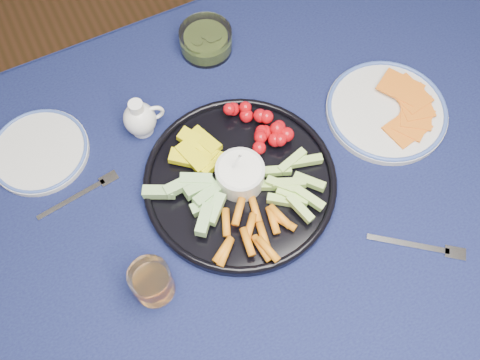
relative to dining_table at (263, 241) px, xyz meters
name	(u,v)px	position (x,y,z in m)	size (l,w,h in m)	color
dining_table	(263,241)	(0.00, 0.00, 0.00)	(1.67, 1.07, 0.75)	#4C3119
crudite_platter	(239,180)	(-0.01, 0.09, 0.11)	(0.35, 0.35, 0.11)	black
creamer_pitcher	(140,119)	(-0.12, 0.28, 0.12)	(0.08, 0.06, 0.09)	white
pickle_bowl	(206,41)	(0.08, 0.40, 0.11)	(0.11, 0.11, 0.05)	silver
cheese_plate	(387,110)	(0.32, 0.10, 0.10)	(0.23, 0.23, 0.03)	silver
juice_tumbler	(152,283)	(-0.22, -0.02, 0.12)	(0.07, 0.07, 0.08)	silver
fork_left	(85,192)	(-0.26, 0.20, 0.09)	(0.16, 0.03, 0.00)	silver
fork_right	(424,247)	(0.22, -0.16, 0.09)	(0.14, 0.12, 0.00)	silver
side_plate_extra	(39,151)	(-0.31, 0.31, 0.10)	(0.18, 0.18, 0.02)	silver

